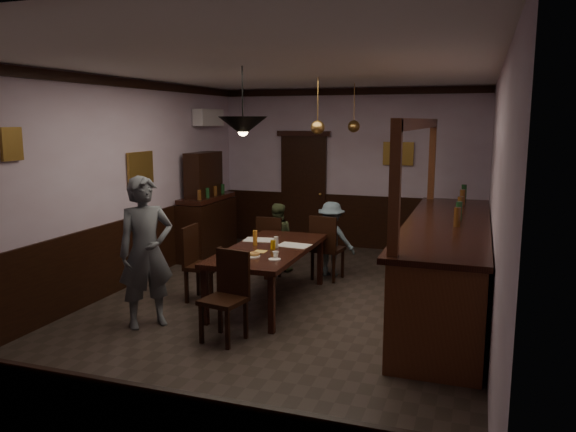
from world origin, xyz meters
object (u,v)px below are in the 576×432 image
at_px(pendant_brass_mid, 318,128).
at_px(pendant_brass_far, 354,127).
at_px(soda_can, 273,245).
at_px(pendant_iron, 243,126).
at_px(chair_side, 198,260).
at_px(sideboard, 207,215).
at_px(chair_far_left, 271,243).
at_px(person_seated_right, 331,239).
at_px(chair_near, 228,291).
at_px(bar_counter, 447,264).
at_px(person_seated_left, 277,237).
at_px(person_standing, 146,252).
at_px(chair_far_right, 326,245).
at_px(coffee_cup, 276,254).
at_px(dining_table, 269,252).

distance_m(pendant_brass_mid, pendant_brass_far, 1.50).
relative_size(soda_can, pendant_iron, 0.15).
height_order(chair_side, sideboard, sideboard).
bearing_deg(chair_far_left, person_seated_right, -165.41).
relative_size(chair_far_left, chair_near, 0.95).
relative_size(chair_far_left, pendant_iron, 1.21).
bearing_deg(chair_side, chair_far_left, -20.17).
bearing_deg(bar_counter, chair_far_left, 162.54).
distance_m(person_seated_left, pendant_brass_mid, 1.98).
height_order(person_standing, bar_counter, bar_counter).
relative_size(chair_far_right, pendant_brass_far, 1.23).
distance_m(person_standing, soda_can, 1.63).
relative_size(person_seated_right, pendant_brass_far, 1.44).
relative_size(chair_far_right, pendant_brass_mid, 1.23).
relative_size(chair_near, bar_counter, 0.23).
distance_m(chair_side, person_seated_left, 1.82).
bearing_deg(pendant_brass_mid, person_seated_left, 148.97).
bearing_deg(person_seated_left, bar_counter, 144.20).
height_order(chair_side, bar_counter, bar_counter).
xyz_separation_m(person_seated_right, pendant_brass_mid, (-0.10, -0.49, 1.72)).
xyz_separation_m(soda_can, pendant_brass_mid, (0.26, 1.15, 1.49)).
xyz_separation_m(pendant_iron, pendant_brass_mid, (0.35, 1.87, -0.04)).
distance_m(chair_side, pendant_brass_mid, 2.51).
bearing_deg(chair_near, person_standing, -173.43).
xyz_separation_m(chair_far_left, person_seated_left, (-0.00, 0.28, 0.04)).
bearing_deg(sideboard, person_seated_left, -18.55).
distance_m(person_standing, sideboard, 3.44).
bearing_deg(pendant_iron, chair_far_left, 102.30).
bearing_deg(coffee_cup, pendant_brass_far, 85.03).
xyz_separation_m(chair_near, coffee_cup, (0.27, 0.80, 0.26)).
bearing_deg(person_seated_right, chair_near, 87.86).
relative_size(chair_far_right, soda_can, 8.32).
xyz_separation_m(chair_far_left, pendant_brass_mid, (0.80, -0.21, 1.78)).
distance_m(dining_table, person_seated_right, 1.62).
height_order(person_seated_left, pendant_iron, pendant_iron).
relative_size(chair_near, pendant_brass_far, 1.22).
height_order(coffee_cup, pendant_brass_far, pendant_brass_far).
bearing_deg(person_seated_left, coffee_cup, 96.63).
distance_m(dining_table, chair_far_left, 1.36).
relative_size(dining_table, sideboard, 1.19).
distance_m(chair_far_left, chair_side, 1.55).
height_order(chair_far_left, person_seated_right, person_seated_right).
xyz_separation_m(person_seated_right, bar_counter, (1.80, -1.13, 0.03)).
distance_m(chair_far_left, person_standing, 2.62).
bearing_deg(pendant_brass_far, pendant_iron, -99.28).
distance_m(person_standing, person_seated_right, 3.19).
height_order(person_seated_right, coffee_cup, person_seated_right).
bearing_deg(coffee_cup, person_seated_right, 85.56).
distance_m(pendant_iron, pendant_brass_far, 3.39).
bearing_deg(chair_side, pendant_brass_far, -30.35).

